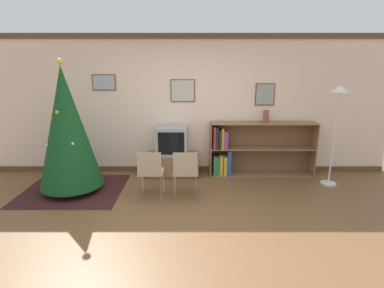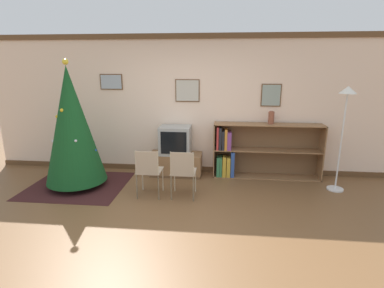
% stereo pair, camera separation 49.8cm
% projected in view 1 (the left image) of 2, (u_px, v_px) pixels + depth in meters
% --- Properties ---
extents(ground_plane, '(24.00, 24.00, 0.00)m').
position_uv_depth(ground_plane, '(181.00, 225.00, 4.11)').
color(ground_plane, brown).
extents(wall_back, '(8.15, 0.11, 2.70)m').
position_uv_depth(wall_back, '(184.00, 106.00, 5.90)').
color(wall_back, beige).
rests_on(wall_back, ground_plane).
extents(area_rug, '(1.71, 1.49, 0.01)m').
position_uv_depth(area_rug, '(73.00, 190.00, 5.26)').
color(area_rug, '#381919').
rests_on(area_rug, ground_plane).
extents(christmas_tree, '(1.05, 1.05, 2.23)m').
position_uv_depth(christmas_tree, '(66.00, 128.00, 4.97)').
color(christmas_tree, maroon).
rests_on(christmas_tree, area_rug).
extents(tv_console, '(1.02, 0.46, 0.44)m').
position_uv_depth(tv_console, '(172.00, 165.00, 5.91)').
color(tv_console, brown).
rests_on(tv_console, ground_plane).
extents(television, '(0.60, 0.45, 0.55)m').
position_uv_depth(television, '(171.00, 141.00, 5.78)').
color(television, '#9E9E99').
rests_on(television, tv_console).
extents(folding_chair_left, '(0.40, 0.40, 0.82)m').
position_uv_depth(folding_chair_left, '(150.00, 172.00, 4.81)').
color(folding_chair_left, tan).
rests_on(folding_chair_left, ground_plane).
extents(folding_chair_right, '(0.40, 0.40, 0.82)m').
position_uv_depth(folding_chair_right, '(185.00, 171.00, 4.81)').
color(folding_chair_right, tan).
rests_on(folding_chair_right, ground_plane).
extents(bookshelf, '(2.05, 0.36, 1.06)m').
position_uv_depth(bookshelf, '(245.00, 150.00, 5.91)').
color(bookshelf, olive).
rests_on(bookshelf, ground_plane).
extents(vase, '(0.11, 0.11, 0.24)m').
position_uv_depth(vase, '(265.00, 116.00, 5.75)').
color(vase, brown).
rests_on(vase, bookshelf).
extents(standing_lamp, '(0.28, 0.28, 1.80)m').
position_uv_depth(standing_lamp, '(337.00, 110.00, 5.18)').
color(standing_lamp, silver).
rests_on(standing_lamp, ground_plane).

